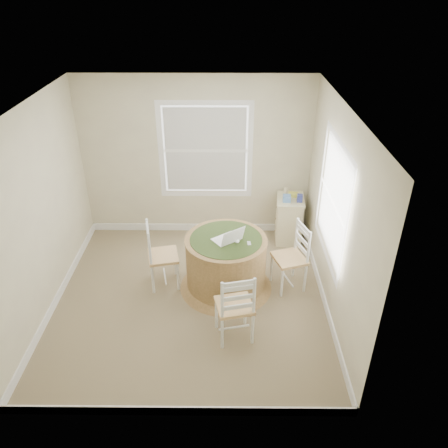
{
  "coord_description": "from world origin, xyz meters",
  "views": [
    {
      "loc": [
        0.49,
        -4.6,
        3.9
      ],
      "look_at": [
        0.45,
        0.45,
        0.91
      ],
      "focal_mm": 35.0,
      "sensor_mm": 36.0,
      "label": 1
    }
  ],
  "objects_px": {
    "chair_right": "(289,258)",
    "chair_near": "(234,305)",
    "laptop": "(228,239)",
    "corner_chest": "(289,219)",
    "round_table": "(226,261)",
    "chair_left": "(163,256)"
  },
  "relations": [
    {
      "from": "chair_right",
      "to": "laptop",
      "type": "relative_size",
      "value": 2.08
    },
    {
      "from": "chair_left",
      "to": "laptop",
      "type": "distance_m",
      "value": 0.96
    },
    {
      "from": "chair_near",
      "to": "laptop",
      "type": "distance_m",
      "value": 0.97
    },
    {
      "from": "chair_right",
      "to": "chair_near",
      "type": "bearing_deg",
      "value": -56.22
    },
    {
      "from": "chair_left",
      "to": "chair_right",
      "type": "distance_m",
      "value": 1.73
    },
    {
      "from": "chair_right",
      "to": "laptop",
      "type": "bearing_deg",
      "value": -103.92
    },
    {
      "from": "round_table",
      "to": "corner_chest",
      "type": "height_order",
      "value": "round_table"
    },
    {
      "from": "chair_left",
      "to": "corner_chest",
      "type": "xyz_separation_m",
      "value": [
        1.88,
        1.19,
        -0.1
      ]
    },
    {
      "from": "chair_left",
      "to": "chair_near",
      "type": "bearing_deg",
      "value": -148.49
    },
    {
      "from": "laptop",
      "to": "corner_chest",
      "type": "xyz_separation_m",
      "value": [
        0.99,
        1.3,
        -0.45
      ]
    },
    {
      "from": "round_table",
      "to": "chair_left",
      "type": "relative_size",
      "value": 1.35
    },
    {
      "from": "laptop",
      "to": "corner_chest",
      "type": "bearing_deg",
      "value": -163.78
    },
    {
      "from": "round_table",
      "to": "chair_left",
      "type": "height_order",
      "value": "chair_left"
    },
    {
      "from": "laptop",
      "to": "chair_right",
      "type": "bearing_deg",
      "value": 147.43
    },
    {
      "from": "chair_left",
      "to": "laptop",
      "type": "xyz_separation_m",
      "value": [
        0.89,
        -0.11,
        0.35
      ]
    },
    {
      "from": "round_table",
      "to": "laptop",
      "type": "bearing_deg",
      "value": -59.63
    },
    {
      "from": "chair_near",
      "to": "chair_right",
      "type": "height_order",
      "value": "same"
    },
    {
      "from": "corner_chest",
      "to": "chair_near",
      "type": "bearing_deg",
      "value": -107.9
    },
    {
      "from": "corner_chest",
      "to": "chair_right",
      "type": "bearing_deg",
      "value": -92.32
    },
    {
      "from": "round_table",
      "to": "chair_right",
      "type": "distance_m",
      "value": 0.86
    },
    {
      "from": "chair_right",
      "to": "laptop",
      "type": "distance_m",
      "value": 0.91
    },
    {
      "from": "chair_near",
      "to": "laptop",
      "type": "height_order",
      "value": "laptop"
    }
  ]
}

